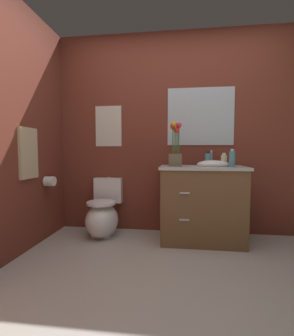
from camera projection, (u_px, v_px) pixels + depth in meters
ground_plane at (173, 302)px, 1.60m from camera, size 10.00×10.00×0.00m
wall_back at (192, 133)px, 2.96m from camera, size 4.67×0.05×2.50m
wall_left at (6, 126)px, 2.15m from camera, size 0.05×4.08×2.50m
toilet at (103, 216)px, 2.87m from camera, size 0.38×0.59×0.69m
vanity_cabinet at (202, 203)px, 2.68m from camera, size 0.94×0.56×1.04m
flower_vase at (176, 150)px, 2.62m from camera, size 0.14×0.14×0.49m
soap_bottle at (232, 159)px, 2.51m from camera, size 0.06×0.06×0.19m
lotion_bottle at (208, 159)px, 2.77m from camera, size 0.07×0.07×0.17m
hand_wash_bottle at (224, 160)px, 2.67m from camera, size 0.07×0.07×0.15m
wall_poster at (109, 126)px, 3.06m from camera, size 0.34×0.01×0.52m
wall_mirror at (200, 117)px, 2.91m from camera, size 0.80×0.01×0.70m
hanging_towel at (28, 153)px, 2.41m from camera, size 0.03×0.28×0.52m
toilet_paper_roll at (50, 181)px, 2.72m from camera, size 0.11×0.11×0.11m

